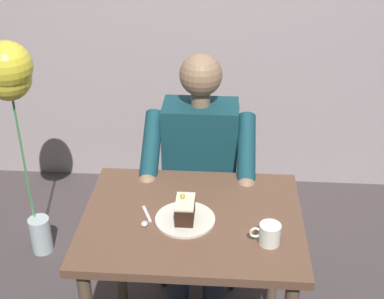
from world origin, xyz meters
The scene contains 8 objects.
dining_table centered at (0.00, 0.00, 0.65)m, with size 0.88×0.69×0.76m.
chair centered at (0.00, -0.66, 0.50)m, with size 0.42×0.42×0.91m.
seated_person centered at (0.00, -0.49, 0.65)m, with size 0.53×0.58×1.24m.
dessert_plate centered at (0.03, 0.03, 0.76)m, with size 0.24×0.24×0.01m, color silver.
cake_slice centered at (0.03, 0.03, 0.81)m, with size 0.07×0.13×0.10m.
coffee_cup centered at (-0.29, 0.14, 0.80)m, with size 0.12×0.08×0.08m.
dessert_spoon centered at (0.18, 0.03, 0.76)m, with size 0.05×0.14×0.01m.
balloon_display centered at (0.95, -0.66, 0.99)m, with size 0.25×0.25×1.25m.
Camera 1 is at (-0.12, 1.69, 2.01)m, focal length 49.15 mm.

